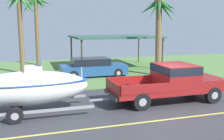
# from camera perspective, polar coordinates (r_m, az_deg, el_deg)

# --- Properties ---
(ground) EXTENTS (36.00, 22.00, 0.11)m
(ground) POSITION_cam_1_polar(r_m,az_deg,el_deg) (20.49, -0.30, -0.97)
(ground) COLOR #38383D
(pickup_truck_towing) EXTENTS (6.00, 2.14, 1.86)m
(pickup_truck_towing) POSITION_cam_1_polar(r_m,az_deg,el_deg) (13.57, 13.24, -2.20)
(pickup_truck_towing) COLOR maroon
(pickup_truck_towing) RESTS_ON ground
(boat_on_trailer) EXTENTS (6.38, 2.14, 2.42)m
(boat_on_trailer) POSITION_cam_1_polar(r_m,az_deg,el_deg) (11.68, -17.74, -3.69)
(boat_on_trailer) COLOR gray
(boat_on_trailer) RESTS_ON ground
(parked_sedan_near) EXTENTS (4.79, 1.95, 1.38)m
(parked_sedan_near) POSITION_cam_1_polar(r_m,az_deg,el_deg) (19.57, -4.18, 0.53)
(parked_sedan_near) COLOR #234C89
(parked_sedan_near) RESTS_ON ground
(carport_awning) EXTENTS (7.33, 5.53, 2.82)m
(carport_awning) POSITION_cam_1_polar(r_m,az_deg,el_deg) (23.41, 0.52, 7.04)
(carport_awning) COLOR #4C4238
(carport_awning) RESTS_ON ground
(palm_tree_near_left) EXTENTS (2.64, 3.35, 5.87)m
(palm_tree_near_left) POSITION_cam_1_polar(r_m,az_deg,el_deg) (19.88, 10.22, 11.28)
(palm_tree_near_left) COLOR brown
(palm_tree_near_left) RESTS_ON ground
(palm_tree_near_right) EXTENTS (2.63, 2.62, 6.42)m
(palm_tree_near_right) POSITION_cam_1_polar(r_m,az_deg,el_deg) (21.32, -19.10, 11.57)
(palm_tree_near_right) COLOR brown
(palm_tree_near_right) RESTS_ON ground
(palm_tree_mid) EXTENTS (2.80, 3.10, 6.54)m
(palm_tree_mid) POSITION_cam_1_polar(r_m,az_deg,el_deg) (25.68, -15.99, 11.81)
(palm_tree_mid) COLOR brown
(palm_tree_mid) RESTS_ON ground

